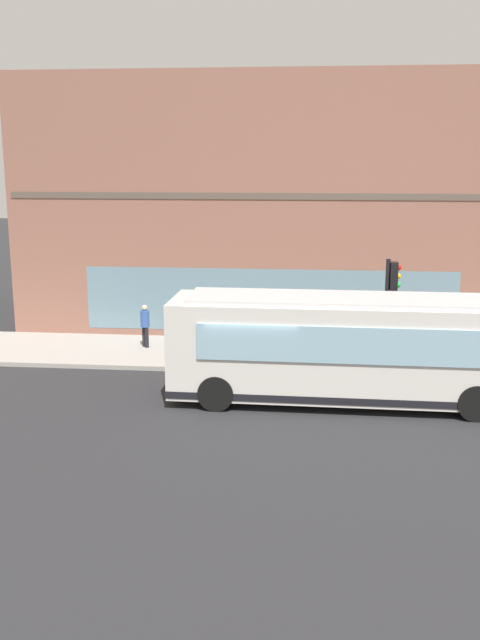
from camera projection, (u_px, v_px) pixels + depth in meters
name	position (u px, v px, depth m)	size (l,w,h in m)	color
ground	(254.00, 400.00, 20.98)	(120.00, 120.00, 0.00)	#262628
sidewalk_curb	(265.00, 355.00, 25.53)	(4.20, 40.00, 0.15)	#9E9991
building_corner	(275.00, 203.00, 30.47)	(8.28, 19.94, 9.96)	#8C5B4C
city_bus_nearside	(347.00, 349.00, 20.53)	(2.72, 10.08, 3.07)	silver
traffic_light_near_corner	(391.00, 292.00, 23.19)	(0.32, 0.49, 3.57)	black
fire_hydrant	(457.00, 356.00, 23.72)	(0.35, 0.35, 0.74)	red
pedestrian_near_hydrant	(295.00, 330.00, 24.60)	(0.32, 0.32, 1.74)	#8C3F8C
pedestrian_near_building_entrance	(173.00, 333.00, 24.49)	(0.32, 0.32, 1.58)	#99994C
pedestrian_by_light_pole	(145.00, 323.00, 26.08)	(0.32, 0.32, 1.55)	black
newspaper_vending_box	(317.00, 353.00, 23.79)	(0.44, 0.43, 0.90)	#197233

